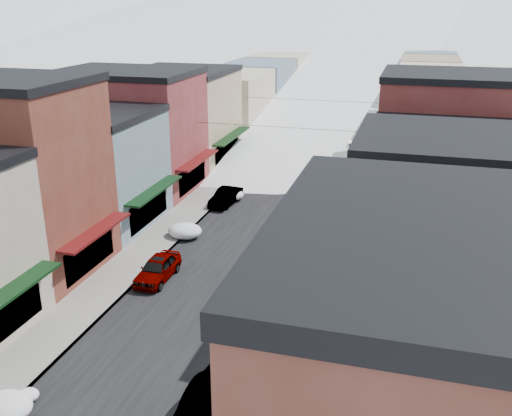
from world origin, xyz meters
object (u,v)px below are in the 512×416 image
Objects in this scene: car_green_sedan at (212,394)px; car_dark_hatch at (226,197)px; trash_can at (266,364)px; streetlamp_near at (296,262)px; car_silver_sedan at (158,268)px.

car_dark_hatch is at bearing -70.30° from car_green_sedan.
car_dark_hatch is 0.94× the size of car_green_sedan.
car_dark_hatch is 4.08× the size of trash_can.
car_green_sedan is 9.81m from streetlamp_near.
streetlamp_near reaches higher than car_green_sedan.
car_green_sedan is 1.03× the size of streetlamp_near.
streetlamp_near is (9.18, -1.20, 2.22)m from car_silver_sedan.
trash_can is (9.18, -7.82, -0.06)m from car_silver_sedan.
car_silver_sedan is 12.06m from trash_can.
car_silver_sedan is 0.96× the size of car_green_sedan.
streetlamp_near is at bearing 90.00° from trash_can.
streetlamp_near is (0.00, 6.62, 2.28)m from trash_can.
streetlamp_near is at bearing -97.75° from car_green_sedan.
streetlamp_near is (9.50, -15.75, 2.26)m from car_dark_hatch.
car_dark_hatch is at bearing 91.41° from car_silver_sedan.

